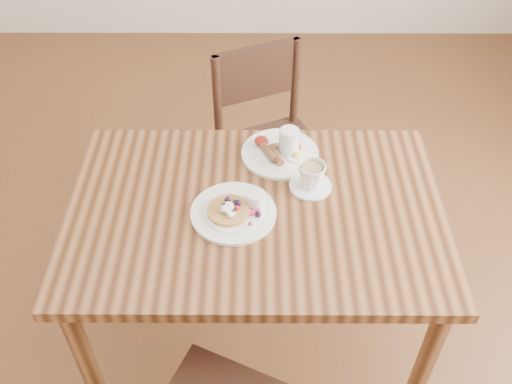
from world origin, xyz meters
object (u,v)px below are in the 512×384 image
water_glass (289,143)px  breakfast_plate (279,152)px  teacup_saucer (311,177)px  chair_far (269,142)px  dining_table (256,229)px  pancake_plate (235,210)px

water_glass → breakfast_plate: bearing=-178.5°
breakfast_plate → teacup_saucer: bearing=-58.0°
breakfast_plate → chair_far: bearing=93.9°
teacup_saucer → water_glass: 0.17m
dining_table → water_glass: size_ratio=11.24×
teacup_saucer → water_glass: size_ratio=1.31×
breakfast_plate → water_glass: water_glass is taller
chair_far → breakfast_plate: size_ratio=3.26×
chair_far → teacup_saucer: chair_far is taller
dining_table → water_glass: bearing=66.7°
breakfast_plate → water_glass: (0.03, 0.00, 0.04)m
chair_far → breakfast_plate: bearing=70.3°
pancake_plate → breakfast_plate: bearing=63.1°
chair_far → teacup_saucer: (0.13, -0.55, 0.30)m
water_glass → pancake_plate: bearing=-122.0°
pancake_plate → breakfast_plate: pancake_plate is taller
pancake_plate → water_glass: (0.18, 0.28, 0.04)m
breakfast_plate → dining_table: bearing=-106.8°
chair_far → teacup_saucer: bearing=79.4°
breakfast_plate → teacup_saucer: size_ratio=1.93×
dining_table → teacup_saucer: teacup_saucer is taller
chair_far → water_glass: (0.06, -0.39, 0.31)m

